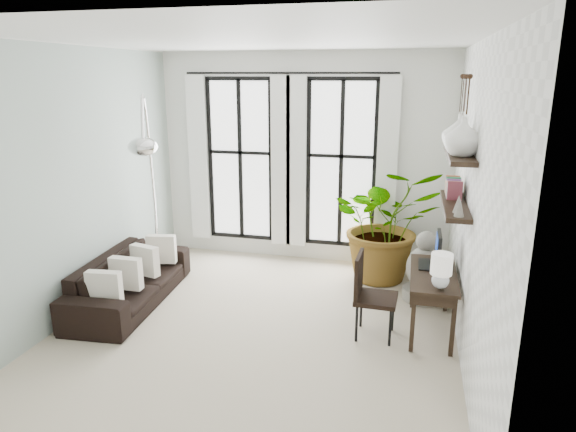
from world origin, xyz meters
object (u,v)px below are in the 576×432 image
(desk, at_px, (433,277))
(sofa, at_px, (130,280))
(arc_lamp, at_px, (147,143))
(desk_chair, at_px, (368,290))
(buddha, at_px, (424,271))
(plant, at_px, (386,223))

(desk, bearing_deg, sofa, -178.77)
(sofa, relative_size, arc_lamp, 0.81)
(desk_chair, bearing_deg, arc_lamp, 169.67)
(sofa, height_order, desk, desk)
(sofa, xyz_separation_m, desk_chair, (3.05, -0.15, 0.24))
(sofa, relative_size, buddha, 2.29)
(arc_lamp, bearing_deg, plant, 19.99)
(plant, bearing_deg, buddha, -48.11)
(sofa, height_order, desk_chair, desk_chair)
(sofa, relative_size, desk, 1.78)
(desk, distance_m, arc_lamp, 3.90)
(desk, bearing_deg, buddha, 94.50)
(plant, relative_size, arc_lamp, 0.63)
(sofa, height_order, plant, plant)
(sofa, distance_m, desk, 3.77)
(sofa, bearing_deg, arc_lamp, -15.66)
(desk, relative_size, arc_lamp, 0.46)
(desk, xyz_separation_m, arc_lamp, (-3.64, 0.42, 1.33))
(sofa, bearing_deg, desk_chair, -96.71)
(desk, height_order, buddha, desk)
(plant, bearing_deg, desk, -67.79)
(desk, bearing_deg, arc_lamp, 173.50)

